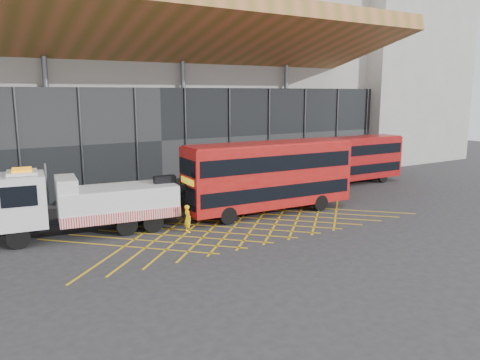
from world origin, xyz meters
TOP-DOWN VIEW (x-y plane):
  - ground_plane at (0.00, 0.00)m, footprint 120.00×120.00m
  - road_markings at (2.40, 0.00)m, footprint 21.56×7.16m
  - construction_building at (1.92, 18.40)m, footprint 55.00×23.97m
  - east_building at (32.00, 16.00)m, footprint 15.00×12.00m
  - recovery_truck at (-5.99, 3.09)m, footprint 11.26×3.86m
  - bus_towed at (5.28, 1.66)m, footprint 11.31×3.24m
  - bus_second at (16.78, 5.98)m, footprint 9.81×2.50m
  - worker at (-1.00, 0.55)m, footprint 0.37×0.57m

SIDE VIEW (x-z plane):
  - ground_plane at x=0.00m, z-range 0.00..0.00m
  - road_markings at x=2.40m, z-range 0.00..0.01m
  - worker at x=-1.00m, z-range 0.00..1.55m
  - recovery_truck at x=-5.99m, z-range -0.15..3.75m
  - bus_second at x=16.78m, z-range 0.22..4.19m
  - bus_towed at x=5.28m, z-range 0.25..4.80m
  - construction_building at x=1.92m, z-range -0.02..17.98m
  - east_building at x=32.00m, z-range 0.00..20.00m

